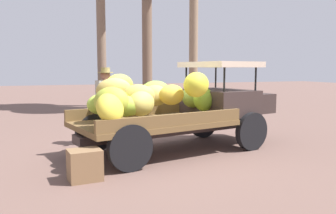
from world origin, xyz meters
name	(u,v)px	position (x,y,z in m)	size (l,w,h in m)	color
ground_plane	(162,150)	(0.00, 0.00, 0.00)	(60.00, 60.00, 0.00)	brown
truck	(182,105)	(0.39, -0.15, 0.94)	(4.65, 2.59, 1.83)	#372A28
farmer	(106,101)	(-0.97, 0.99, 0.98)	(0.53, 0.49, 1.71)	#B6ACA1
wooden_crate	(85,165)	(-1.74, -1.44, 0.24)	(0.49, 0.40, 0.47)	olive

